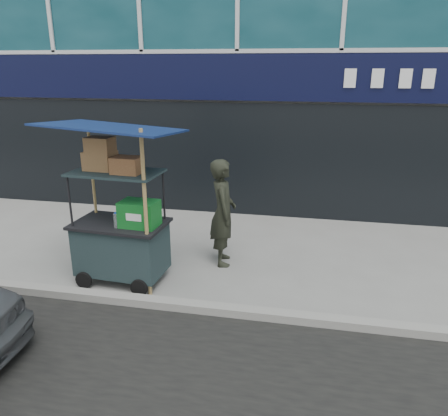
# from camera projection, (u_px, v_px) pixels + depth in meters

# --- Properties ---
(ground) EXTENTS (80.00, 80.00, 0.00)m
(ground) POSITION_uv_depth(u_px,v_px,m) (188.00, 302.00, 6.07)
(ground) COLOR slate
(ground) RESTS_ON ground
(curb) EXTENTS (80.00, 0.18, 0.12)m
(curb) POSITION_uv_depth(u_px,v_px,m) (184.00, 306.00, 5.87)
(curb) COLOR gray
(curb) RESTS_ON ground
(vendor_cart) EXTENTS (1.87, 1.38, 2.43)m
(vendor_cart) POSITION_uv_depth(u_px,v_px,m) (121.00, 228.00, 6.43)
(vendor_cart) COLOR #18292A
(vendor_cart) RESTS_ON ground
(vendor_man) EXTENTS (0.56, 0.72, 1.75)m
(vendor_man) POSITION_uv_depth(u_px,v_px,m) (223.00, 213.00, 7.03)
(vendor_man) COLOR black
(vendor_man) RESTS_ON ground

